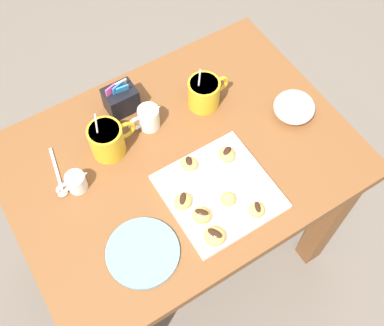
{
  "coord_description": "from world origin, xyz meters",
  "views": [
    {
      "loc": [
        -0.32,
        -0.58,
        1.83
      ],
      "look_at": [
        0.01,
        -0.05,
        0.74
      ],
      "focal_mm": 43.94,
      "sensor_mm": 36.0,
      "label": 1
    }
  ],
  "objects": [
    {
      "name": "beignet_0",
      "position": [
        0.03,
        -0.19,
        0.75
      ],
      "size": [
        0.05,
        0.05,
        0.03
      ],
      "primitive_type": "ellipsoid",
      "rotation": [
        0.0,
        0.0,
        2.8
      ],
      "color": "#DBA351",
      "rests_on": "pastry_plate_square"
    },
    {
      "name": "beignet_6",
      "position": [
        -0.07,
        -0.13,
        0.75
      ],
      "size": [
        0.06,
        0.06,
        0.03
      ],
      "primitive_type": "ellipsoid",
      "rotation": [
        0.0,
        0.0,
        3.57
      ],
      "color": "#DBA351",
      "rests_on": "pastry_plate_square"
    },
    {
      "name": "beignet_1",
      "position": [
        -0.05,
        -0.26,
        0.75
      ],
      "size": [
        0.08,
        0.07,
        0.04
      ],
      "primitive_type": "ellipsoid",
      "rotation": [
        0.0,
        0.0,
        2.5
      ],
      "color": "#DBA351",
      "rests_on": "pastry_plate_square"
    },
    {
      "name": "sugar_caddy",
      "position": [
        -0.06,
        0.23,
        0.76
      ],
      "size": [
        0.09,
        0.07,
        0.11
      ],
      "color": "black",
      "rests_on": "dining_table"
    },
    {
      "name": "beignet_2",
      "position": [
        0.07,
        -0.25,
        0.75
      ],
      "size": [
        0.06,
        0.06,
        0.03
      ],
      "primitive_type": "ellipsoid",
      "rotation": [
        0.0,
        0.0,
        4.12
      ],
      "color": "#DBA351",
      "rests_on": "pastry_plate_square"
    },
    {
      "name": "dining_table",
      "position": [
        0.0,
        0.0,
        0.57
      ],
      "size": [
        0.95,
        0.69,
        0.72
      ],
      "color": "brown",
      "rests_on": "ground_plane"
    },
    {
      "name": "chocolate_drizzle_3",
      "position": [
        0.1,
        -0.08,
        0.77
      ],
      "size": [
        0.03,
        0.03,
        0.0
      ],
      "primitive_type": "ellipsoid",
      "rotation": [
        0.0,
        0.0,
        3.55
      ],
      "color": "black",
      "rests_on": "beignet_3"
    },
    {
      "name": "coffee_mug_mustard_left",
      "position": [
        -0.15,
        0.12,
        0.77
      ],
      "size": [
        0.13,
        0.09,
        0.15
      ],
      "color": "gold",
      "rests_on": "dining_table"
    },
    {
      "name": "ground_plane",
      "position": [
        0.0,
        0.0,
        0.0
      ],
      "size": [
        8.0,
        8.0,
        0.0
      ],
      "primitive_type": "plane",
      "color": "#665B51"
    },
    {
      "name": "chocolate_sauce_pitcher",
      "position": [
        -0.28,
        0.06,
        0.75
      ],
      "size": [
        0.09,
        0.05,
        0.06
      ],
      "color": "white",
      "rests_on": "dining_table"
    },
    {
      "name": "cream_pitcher_white",
      "position": [
        -0.02,
        0.14,
        0.76
      ],
      "size": [
        0.1,
        0.06,
        0.07
      ],
      "color": "white",
      "rests_on": "dining_table"
    },
    {
      "name": "pastry_plate_square",
      "position": [
        0.03,
        -0.15,
        0.73
      ],
      "size": [
        0.27,
        0.27,
        0.02
      ],
      "primitive_type": "cube",
      "color": "white",
      "rests_on": "dining_table"
    },
    {
      "name": "beignet_3",
      "position": [
        0.1,
        -0.08,
        0.75
      ],
      "size": [
        0.05,
        0.05,
        0.04
      ],
      "primitive_type": "ellipsoid",
      "rotation": [
        0.0,
        0.0,
        3.3
      ],
      "color": "#DBA351",
      "rests_on": "pastry_plate_square"
    },
    {
      "name": "chocolate_drizzle_5",
      "position": [
        0.0,
        -0.05,
        0.77
      ],
      "size": [
        0.03,
        0.03,
        0.0
      ],
      "primitive_type": "ellipsoid",
      "rotation": [
        0.0,
        0.0,
        4.35
      ],
      "color": "black",
      "rests_on": "beignet_5"
    },
    {
      "name": "beignet_5",
      "position": [
        0.0,
        -0.05,
        0.75
      ],
      "size": [
        0.06,
        0.06,
        0.03
      ],
      "primitive_type": "ellipsoid",
      "rotation": [
        0.0,
        0.0,
        4.06
      ],
      "color": "#DBA351",
      "rests_on": "pastry_plate_square"
    },
    {
      "name": "chocolate_drizzle_2",
      "position": [
        0.07,
        -0.25,
        0.77
      ],
      "size": [
        0.02,
        0.03,
        0.0
      ],
      "primitive_type": "ellipsoid",
      "rotation": [
        0.0,
        0.0,
        4.32
      ],
      "color": "black",
      "rests_on": "beignet_2"
    },
    {
      "name": "chocolate_drizzle_6",
      "position": [
        -0.07,
        -0.13,
        0.77
      ],
      "size": [
        0.04,
        0.04,
        0.0
      ],
      "primitive_type": "ellipsoid",
      "rotation": [
        0.0,
        0.0,
        3.99
      ],
      "color": "black",
      "rests_on": "beignet_6"
    },
    {
      "name": "chocolate_drizzle_1",
      "position": [
        -0.05,
        -0.26,
        0.77
      ],
      "size": [
        0.03,
        0.04,
        0.0
      ],
      "primitive_type": "ellipsoid",
      "rotation": [
        0.0,
        0.0,
        2.06
      ],
      "color": "black",
      "rests_on": "beignet_1"
    },
    {
      "name": "beignet_4",
      "position": [
        -0.05,
        -0.19,
        0.75
      ],
      "size": [
        0.07,
        0.07,
        0.04
      ],
      "primitive_type": "ellipsoid",
      "rotation": [
        0.0,
        0.0,
        5.51
      ],
      "color": "#DBA351",
      "rests_on": "pastry_plate_square"
    },
    {
      "name": "ice_cream_bowl",
      "position": [
        0.35,
        -0.05,
        0.76
      ],
      "size": [
        0.12,
        0.12,
        0.09
      ],
      "color": "white",
      "rests_on": "dining_table"
    },
    {
      "name": "chocolate_drizzle_4",
      "position": [
        -0.05,
        -0.19,
        0.77
      ],
      "size": [
        0.04,
        0.04,
        0.0
      ],
      "primitive_type": "ellipsoid",
      "rotation": [
        0.0,
        0.0,
        5.47
      ],
      "color": "black",
      "rests_on": "beignet_4"
    },
    {
      "name": "saucer_sky_left",
      "position": [
        -0.22,
        -0.19,
        0.72
      ],
      "size": [
        0.18,
        0.18,
        0.01
      ],
      "primitive_type": "cylinder",
      "color": "#66A8DB",
      "rests_on": "dining_table"
    },
    {
      "name": "loose_spoon_near_saucer",
      "position": [
        -0.31,
        0.11,
        0.72
      ],
      "size": [
        0.04,
        0.16,
        0.01
      ],
      "color": "silver",
      "rests_on": "dining_table"
    },
    {
      "name": "coffee_mug_mustard_right",
      "position": [
        0.16,
        0.12,
        0.77
      ],
      "size": [
        0.13,
        0.09,
        0.14
      ],
      "color": "gold",
      "rests_on": "dining_table"
    }
  ]
}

